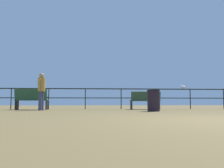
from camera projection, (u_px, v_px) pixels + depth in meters
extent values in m
cube|color=black|center=(139.00, 89.00, 11.87)|extent=(19.89, 0.05, 0.05)
cube|color=black|center=(139.00, 98.00, 11.84)|extent=(19.89, 0.04, 0.04)
cylinder|color=black|center=(11.00, 99.00, 11.35)|extent=(0.04, 0.04, 1.03)
cylinder|color=black|center=(49.00, 99.00, 11.49)|extent=(0.04, 0.04, 1.03)
cylinder|color=black|center=(85.00, 99.00, 11.62)|extent=(0.04, 0.04, 1.03)
cylinder|color=black|center=(121.00, 99.00, 11.76)|extent=(0.04, 0.04, 1.03)
cylinder|color=black|center=(156.00, 99.00, 11.90)|extent=(0.04, 0.04, 1.03)
cylinder|color=black|center=(190.00, 99.00, 12.04)|extent=(0.04, 0.04, 1.03)
cylinder|color=black|center=(224.00, 99.00, 12.18)|extent=(0.04, 0.04, 1.03)
cube|color=#274F35|center=(32.00, 100.00, 10.83)|extent=(1.46, 0.52, 0.05)
cube|color=#274F35|center=(31.00, 94.00, 10.62)|extent=(1.46, 0.15, 0.51)
cube|color=black|center=(47.00, 105.00, 10.86)|extent=(0.05, 0.45, 0.45)
cube|color=black|center=(48.00, 97.00, 11.09)|extent=(0.04, 0.35, 0.04)
cube|color=black|center=(17.00, 105.00, 10.77)|extent=(0.05, 0.45, 0.45)
cube|color=black|center=(19.00, 97.00, 11.00)|extent=(0.04, 0.35, 0.04)
cube|color=#2C4732|center=(145.00, 101.00, 11.24)|extent=(1.42, 0.48, 0.05)
cube|color=#2C4732|center=(146.00, 96.00, 11.04)|extent=(1.41, 0.13, 0.43)
cube|color=black|center=(158.00, 105.00, 11.27)|extent=(0.04, 0.43, 0.43)
cube|color=black|center=(157.00, 98.00, 11.49)|extent=(0.04, 0.34, 0.04)
cube|color=black|center=(131.00, 105.00, 11.17)|extent=(0.04, 0.43, 0.43)
cube|color=black|center=(131.00, 98.00, 11.39)|extent=(0.04, 0.34, 0.04)
cylinder|color=#373C59|center=(42.00, 101.00, 9.82)|extent=(0.14, 0.14, 0.80)
cylinder|color=#373C59|center=(40.00, 101.00, 9.67)|extent=(0.14, 0.14, 0.80)
cylinder|color=#AC8134|center=(42.00, 85.00, 9.80)|extent=(0.30, 0.30, 0.57)
cylinder|color=#AC8134|center=(44.00, 85.00, 10.00)|extent=(0.10, 0.10, 0.54)
cylinder|color=#AC8134|center=(39.00, 84.00, 9.61)|extent=(0.10, 0.10, 0.54)
sphere|color=tan|center=(42.00, 75.00, 9.84)|extent=(0.21, 0.21, 0.21)
ellipsoid|color=white|center=(183.00, 87.00, 12.06)|extent=(0.23, 0.31, 0.15)
ellipsoid|color=gray|center=(183.00, 87.00, 12.06)|extent=(0.19, 0.27, 0.05)
sphere|color=white|center=(182.00, 86.00, 12.18)|extent=(0.12, 0.12, 0.12)
cone|color=gold|center=(181.00, 86.00, 12.26)|extent=(0.06, 0.06, 0.05)
cube|color=gray|center=(185.00, 87.00, 11.92)|extent=(0.09, 0.11, 0.02)
cylinder|color=black|center=(153.00, 101.00, 8.59)|extent=(0.45, 0.45, 0.75)
cylinder|color=black|center=(153.00, 91.00, 8.62)|extent=(0.47, 0.47, 0.04)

